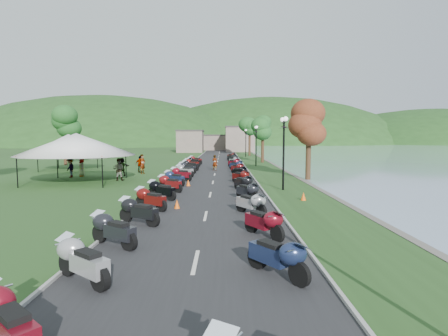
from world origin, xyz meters
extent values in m
cube|color=#28282A|center=(0.00, 40.00, 0.01)|extent=(7.00, 120.00, 0.02)
cube|color=gray|center=(-2.00, 85.00, 2.50)|extent=(18.00, 16.00, 5.00)
imported|color=slate|center=(-7.24, 28.82, 0.00)|extent=(0.77, 0.86, 1.95)
imported|color=slate|center=(-8.01, 23.34, 0.00)|extent=(0.96, 0.57, 1.90)
imported|color=slate|center=(-13.11, 25.65, 0.00)|extent=(1.17, 1.18, 1.81)
cone|color=#F2590C|center=(-1.56, 11.70, 0.24)|extent=(0.31, 0.31, 0.48)
camera|label=1|loc=(0.81, -6.04, 3.71)|focal=28.00mm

